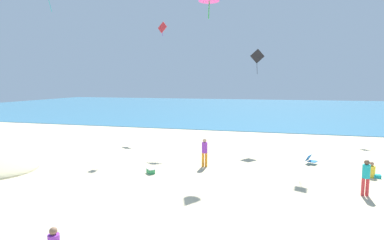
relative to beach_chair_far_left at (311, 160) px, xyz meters
name	(u,v)px	position (x,y,z in m)	size (l,w,h in m)	color
ground_plane	(206,159)	(-6.29, -0.58, -0.25)	(120.00, 120.00, 0.00)	beige
ocean_water	(251,108)	(-6.29, 41.19, -0.23)	(120.00, 60.00, 0.05)	teal
beach_chair_far_left	(311,160)	(0.00, 0.00, 0.00)	(0.76, 0.74, 0.53)	#2370B2
cooler_box	(151,171)	(-8.55, -4.27, -0.11)	(0.56, 0.55, 0.27)	#339956
person_0	(366,175)	(1.64, -4.97, 0.66)	(0.34, 0.34, 1.58)	red
person_2	(372,172)	(2.74, -2.01, 0.05)	(0.68, 0.42, 0.82)	yellow
person_5	(205,151)	(-6.03, -2.25, 0.71)	(0.41, 0.41, 1.66)	orange
kite_red	(162,27)	(-12.63, 8.94, 9.80)	(1.09, 0.47, 1.37)	red
kite_black	(257,57)	(-3.55, 5.10, 6.59)	(1.08, 0.33, 1.92)	black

